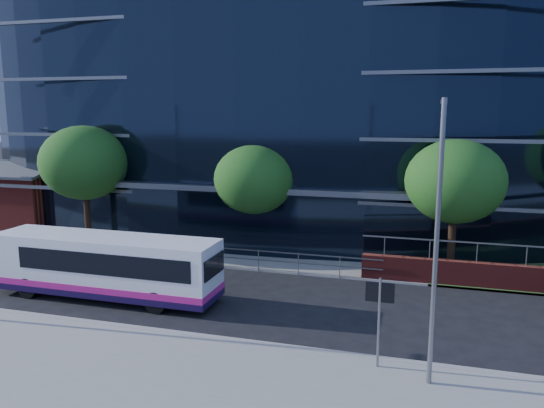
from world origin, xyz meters
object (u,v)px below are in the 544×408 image
(street_sign, at_px, (380,304))
(tree_far_a, at_px, (84,163))
(streetlight_east, at_px, (437,236))
(tree_far_c, at_px, (455,182))
(city_bus, at_px, (108,266))
(brick_pavilion, at_px, (16,195))
(tree_far_b, at_px, (254,180))

(street_sign, xyz_separation_m, tree_far_a, (-17.50, 10.59, 2.71))
(streetlight_east, bearing_deg, street_sign, 158.64)
(tree_far_c, relative_size, streetlight_east, 0.81)
(city_bus, bearing_deg, street_sign, -15.65)
(streetlight_east, xyz_separation_m, city_bus, (-12.96, 3.90, -3.03))
(tree_far_c, height_order, city_bus, tree_far_c)
(brick_pavilion, height_order, tree_far_c, tree_far_c)
(tree_far_a, distance_m, tree_far_b, 10.03)
(tree_far_b, xyz_separation_m, streetlight_east, (9.00, -11.67, 0.23))
(streetlight_east, bearing_deg, brick_pavilion, 150.76)
(brick_pavilion, bearing_deg, tree_far_c, -8.82)
(brick_pavilion, relative_size, tree_far_c, 1.32)
(brick_pavilion, height_order, street_sign, brick_pavilion)
(tree_far_c, bearing_deg, city_bus, -152.46)
(street_sign, distance_m, tree_far_b, 13.54)
(tree_far_c, bearing_deg, brick_pavilion, 171.18)
(street_sign, height_order, city_bus, street_sign)
(tree_far_a, distance_m, city_bus, 10.07)
(street_sign, bearing_deg, city_bus, 163.89)
(brick_pavilion, xyz_separation_m, city_bus, (15.05, -11.78, -0.53))
(streetlight_east, relative_size, city_bus, 0.81)
(tree_far_c, distance_m, streetlight_east, 11.22)
(brick_pavilion, relative_size, streetlight_east, 1.08)
(city_bus, bearing_deg, tree_far_a, 130.17)
(tree_far_a, distance_m, streetlight_east, 22.05)
(tree_far_a, bearing_deg, street_sign, -31.17)
(streetlight_east, bearing_deg, tree_far_a, 149.54)
(street_sign, xyz_separation_m, tree_far_c, (2.50, 10.59, 2.39))
(streetlight_east, bearing_deg, city_bus, 163.26)
(tree_far_c, bearing_deg, streetlight_east, -95.11)
(tree_far_c, height_order, streetlight_east, streetlight_east)
(brick_pavilion, distance_m, streetlight_east, 32.19)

